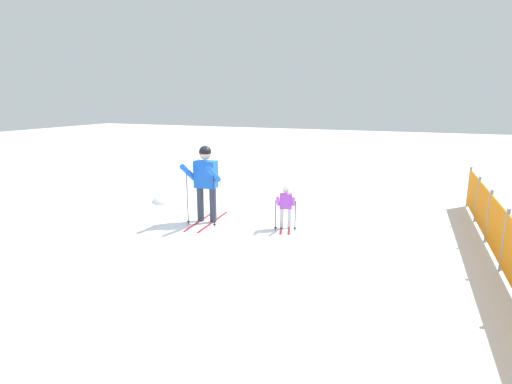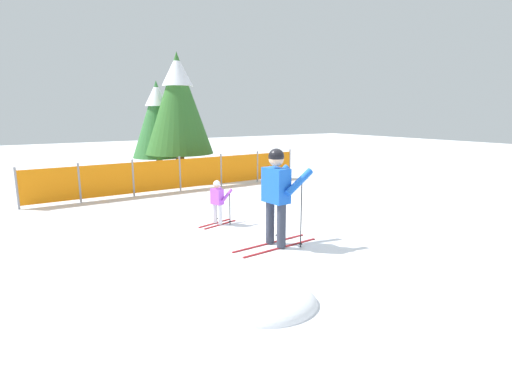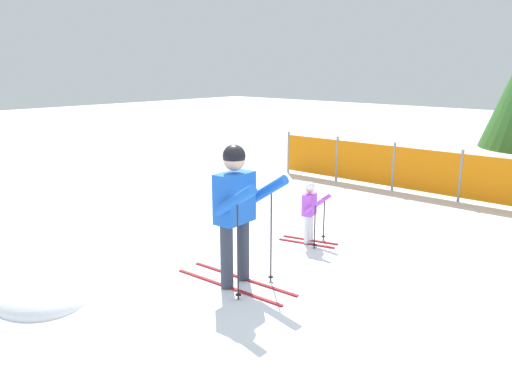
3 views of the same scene
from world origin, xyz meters
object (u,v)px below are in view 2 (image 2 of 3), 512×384
skier_child (218,199)px  safety_fence (180,174)px  skier_adult (277,188)px  conifer_far (158,118)px  conifer_near (178,102)px

skier_child → safety_fence: (0.81, 4.13, -0.03)m
skier_adult → conifer_far: 9.26m
safety_fence → conifer_near: conifer_near is taller
skier_adult → safety_fence: 6.09m
skier_adult → skier_child: bearing=92.7°
safety_fence → conifer_far: (0.44, 3.10, 1.70)m
conifer_far → conifer_near: (0.44, -1.02, 0.58)m
safety_fence → conifer_near: size_ratio=1.97×
safety_fence → conifer_near: bearing=67.2°
skier_adult → skier_child: size_ratio=1.83×
skier_adult → conifer_far: bearing=79.2°
skier_child → conifer_near: size_ratio=0.22×
skier_adult → conifer_near: bearing=75.4°
safety_fence → conifer_far: size_ratio=2.47×
skier_adult → conifer_near: (1.44, 8.11, 1.74)m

